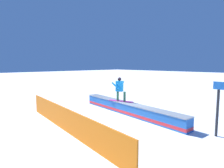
% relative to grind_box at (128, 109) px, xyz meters
% --- Properties ---
extents(ground_plane, '(120.00, 120.00, 0.00)m').
position_rel_grind_box_xyz_m(ground_plane, '(0.00, 0.00, -0.30)').
color(ground_plane, white).
extents(grind_box, '(7.54, 1.42, 0.65)m').
position_rel_grind_box_xyz_m(grind_box, '(0.00, 0.00, 0.00)').
color(grind_box, '#215EB5').
rests_on(grind_box, ground_plane).
extents(snowboarder, '(1.56, 0.75, 1.41)m').
position_rel_grind_box_xyz_m(snowboarder, '(0.68, -0.04, 1.11)').
color(snowboarder, '#B7248F').
rests_on(snowboarder, grind_box).
extents(safety_fence, '(8.34, 0.95, 1.01)m').
position_rel_grind_box_xyz_m(safety_fence, '(0.00, 3.95, 0.21)').
color(safety_fence, orange).
rests_on(safety_fence, ground_plane).
extents(trail_marker, '(0.40, 0.10, 2.17)m').
position_rel_grind_box_xyz_m(trail_marker, '(-4.57, -0.06, 0.86)').
color(trail_marker, '#262628').
rests_on(trail_marker, ground_plane).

